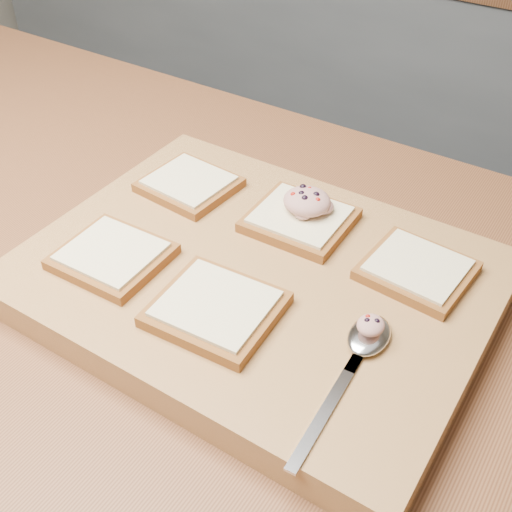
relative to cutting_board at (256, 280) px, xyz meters
The scene contains 11 objects.
island_counter 0.47m from the cutting_board, 164.57° to the left, with size 2.00×0.80×0.90m.
back_counter 1.52m from the cutting_board, 93.11° to the left, with size 3.60×0.62×0.94m.
cutting_board is the anchor object (origin of this frame).
bread_far_left 0.19m from the cutting_board, 152.09° to the left, with size 0.12×0.11×0.02m.
bread_far_center 0.10m from the cutting_board, 89.02° to the left, with size 0.12×0.11×0.02m.
bread_far_right 0.18m from the cutting_board, 28.76° to the left, with size 0.12×0.11×0.02m.
bread_near_left 0.17m from the cutting_board, 150.70° to the right, with size 0.12×0.11×0.02m.
bread_near_center 0.09m from the cutting_board, 86.01° to the right, with size 0.13×0.12×0.02m.
tuna_salad_dollop 0.12m from the cutting_board, 87.50° to the left, with size 0.06×0.06×0.03m.
spoon 0.17m from the cutting_board, 16.74° to the right, with size 0.04×0.21×0.01m.
spoon_salad 0.17m from the cutting_board, 11.71° to the right, with size 0.03×0.03×0.02m.
Camera 1 is at (0.38, -0.49, 1.43)m, focal length 45.00 mm.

